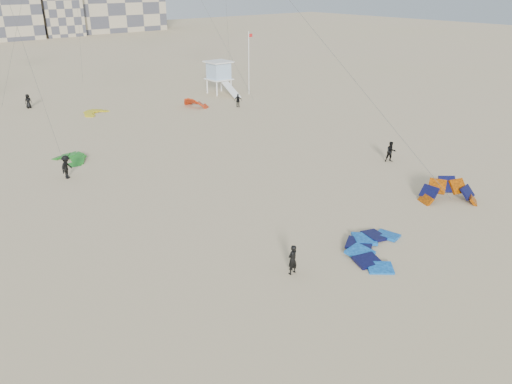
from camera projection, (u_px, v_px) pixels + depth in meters
ground at (334, 282)px, 25.55m from camera, size 320.00×320.00×0.00m
kite_ground_blue at (375, 250)px, 28.48m from camera, size 6.36×6.44×1.14m
kite_ground_orange at (448, 201)px, 34.81m from camera, size 5.51×5.51×3.96m
kite_ground_green at (70, 161)px, 42.50m from camera, size 3.93×3.74×1.65m
kite_ground_red_far at (196, 107)px, 60.45m from camera, size 4.05×3.94×3.18m
kite_ground_yellow at (96, 114)px, 57.30m from camera, size 4.16×4.23×1.00m
kitesurfer_main at (292, 260)px, 25.94m from camera, size 0.64×0.45×1.68m
kitesurfer_b at (391, 152)px, 41.96m from camera, size 1.07×1.01×1.75m
kitesurfer_c at (67, 167)px, 38.44m from camera, size 1.36×1.29×1.85m
kitesurfer_d at (238, 101)px, 59.93m from camera, size 0.95×0.93×1.60m
kitesurfer_e at (28, 101)px, 59.43m from camera, size 0.90×0.66×1.69m
kitesurfer_f at (213, 71)px, 78.65m from camera, size 0.76×1.70×1.77m
lifeguard_tower_near at (219, 78)px, 66.46m from camera, size 3.09×5.87×4.29m
flagpole at (249, 62)px, 65.26m from camera, size 0.66×0.10×8.07m
condo_east at (114, 2)px, 145.24m from camera, size 26.00×14.00×16.00m
condo_fill_right at (59, 16)px, 133.07m from camera, size 10.00×10.00×10.00m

